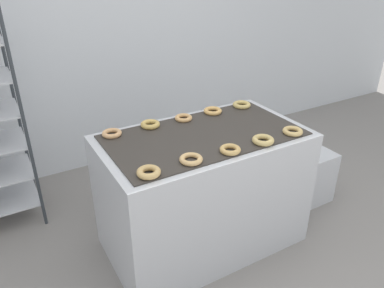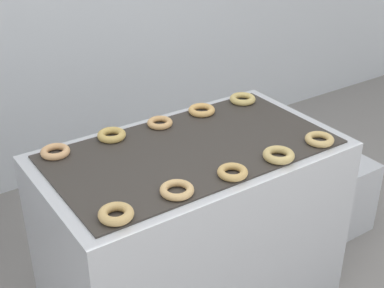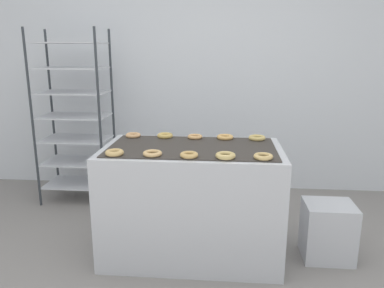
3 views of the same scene
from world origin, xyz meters
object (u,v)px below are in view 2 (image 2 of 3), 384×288
Objects in this scene: fryer_machine at (192,229)px; donut_near_right at (279,155)px; donut_near_left at (177,190)px; donut_far_right at (202,110)px; donut_near_rightmost at (319,139)px; donut_far_left at (112,135)px; donut_near_leftmost at (116,214)px; donut_far_center at (160,123)px; donut_far_leftmost at (55,152)px; glaze_bin at (337,196)px; donut_near_center at (233,172)px; donut_far_rightmost at (243,99)px.

donut_near_right is (0.24, -0.27, 0.44)m from fryer_machine.
donut_far_right is (0.48, 0.53, 0.00)m from donut_near_left.
donut_near_left is at bearing 179.23° from donut_near_rightmost.
donut_near_left is 0.53m from donut_far_left.
donut_far_left is (0.26, 0.54, -0.00)m from donut_near_leftmost.
donut_far_center is (-0.24, 0.54, -0.00)m from donut_near_right.
donut_far_left reaches higher than donut_far_leftmost.
donut_far_left is at bearing 177.82° from donut_far_center.
donut_far_right is (-0.78, 0.26, 0.65)m from glaze_bin.
donut_near_rightmost reaches higher than glaze_bin.
donut_near_center is (-1.02, -0.29, 0.65)m from glaze_bin.
donut_far_leftmost reaches higher than donut_far_center.
donut_far_right is 0.99× the size of donut_far_rightmost.
donut_near_center reaches higher than donut_near_left.
donut_far_rightmost is (0.48, 0.54, 0.00)m from donut_near_center.
donut_near_right is 0.54m from donut_far_right.
donut_far_right is at bearing 47.60° from donut_near_left.
donut_near_leftmost is 0.54m from donut_far_leftmost.
donut_near_left is 0.71m from donut_far_right.
donut_far_left is 1.07× the size of donut_far_center.
donut_near_rightmost is 1.00× the size of donut_far_left.
donut_near_left is 0.98× the size of donut_near_right.
donut_far_leftmost is 0.50m from donut_far_center.
donut_far_left is (0.26, 0.00, 0.00)m from donut_far_leftmost.
donut_far_right reaches higher than donut_near_left.
fryer_machine is 10.40× the size of donut_far_left.
donut_near_rightmost is at bearing -90.13° from donut_far_rightmost.
fryer_machine is 0.56m from donut_near_left.
donut_near_leftmost is at bearing -177.30° from donut_near_left.
donut_near_center is 0.96× the size of donut_far_left.
glaze_bin is 1.24m from donut_far_center.
donut_far_leftmost reaches higher than glaze_bin.
donut_far_leftmost is at bearing 133.03° from donut_near_center.
donut_far_leftmost is (-0.99, 0.54, -0.00)m from donut_near_rightmost.
donut_far_left is at bearing 168.37° from glaze_bin.
donut_near_leftmost is 1.06× the size of donut_far_center.
fryer_machine is 0.71m from donut_far_rightmost.
donut_far_left is 0.97× the size of donut_far_right.
donut_far_leftmost is (-0.50, 0.27, 0.44)m from fryer_machine.
donut_far_right is at bearing -0.54° from donut_far_left.
glaze_bin is at bearing 0.79° from fryer_machine.
donut_far_center is 0.49m from donut_far_rightmost.
glaze_bin is 0.89m from donut_near_rightmost.
donut_far_leftmost is (-0.01, 0.54, -0.00)m from donut_near_leftmost.
donut_near_left is 0.99× the size of donut_far_right.
glaze_bin is 3.44× the size of donut_near_rightmost.
donut_far_center is (-0.49, 0.53, -0.00)m from donut_near_rightmost.
donut_far_center is (-0.00, 0.27, 0.44)m from fryer_machine.
fryer_machine is at bearing 46.71° from donut_near_left.
donut_near_center and donut_near_rightmost have the same top height.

